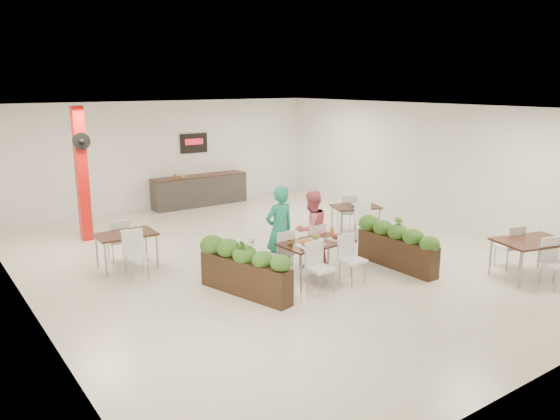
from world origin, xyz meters
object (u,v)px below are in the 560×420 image
(side_table_b, at_px, (356,211))
(planter_left, at_px, (245,267))
(service_counter, at_px, (200,190))
(side_table_a, at_px, (126,239))
(diner_woman, at_px, (311,229))
(diner_man, at_px, (279,230))
(side_table_c, at_px, (532,246))
(planter_right, at_px, (397,244))
(main_table, at_px, (316,247))
(red_column, at_px, (82,173))

(side_table_b, bearing_deg, planter_left, -137.36)
(service_counter, xyz_separation_m, side_table_b, (1.60, -5.29, 0.13))
(side_table_a, height_order, side_table_b, same)
(service_counter, xyz_separation_m, side_table_a, (-3.94, -4.47, 0.13))
(planter_left, bearing_deg, diner_woman, 16.28)
(diner_man, height_order, diner_woman, diner_man)
(side_table_c, bearing_deg, service_counter, 118.23)
(planter_left, height_order, planter_right, planter_left)
(main_table, relative_size, planter_left, 0.83)
(service_counter, xyz_separation_m, diner_woman, (-0.76, -6.50, 0.30))
(red_column, height_order, planter_right, red_column)
(service_counter, bearing_deg, planter_right, -85.41)
(side_table_c, bearing_deg, diner_man, 156.88)
(red_column, height_order, diner_man, red_column)
(diner_woman, xyz_separation_m, planter_left, (-1.95, -0.57, -0.27))
(main_table, distance_m, diner_woman, 0.79)
(diner_woman, relative_size, planter_right, 0.78)
(main_table, relative_size, side_table_a, 1.02)
(service_counter, distance_m, main_table, 7.25)
(red_column, distance_m, planter_left, 5.48)
(diner_woman, distance_m, planter_right, 1.78)
(red_column, xyz_separation_m, main_table, (2.83, -5.29, -1.01))
(main_table, distance_m, side_table_c, 4.20)
(service_counter, height_order, side_table_b, service_counter)
(service_counter, bearing_deg, side_table_b, -73.14)
(main_table, relative_size, side_table_b, 1.00)
(diner_man, relative_size, side_table_b, 1.07)
(planter_right, bearing_deg, red_column, 128.80)
(main_table, distance_m, side_table_a, 3.85)
(planter_right, bearing_deg, side_table_c, -47.98)
(service_counter, bearing_deg, red_column, -155.00)
(diner_woman, bearing_deg, planter_right, 139.38)
(planter_right, bearing_deg, diner_man, 153.25)
(diner_man, relative_size, planter_left, 0.89)
(diner_man, relative_size, side_table_a, 1.09)
(red_column, height_order, side_table_c, red_column)
(diner_woman, xyz_separation_m, side_table_b, (2.36, 1.21, -0.17))
(side_table_c, bearing_deg, main_table, 160.71)
(side_table_a, xyz_separation_m, side_table_b, (5.54, -0.81, -0.00))
(service_counter, relative_size, planter_right, 1.48)
(diner_man, bearing_deg, main_table, 118.76)
(side_table_b, xyz_separation_m, side_table_c, (0.72, -4.21, 0.02))
(planter_left, bearing_deg, planter_right, -9.00)
(red_column, xyz_separation_m, planter_right, (4.61, -5.73, -1.14))
(main_table, height_order, planter_left, planter_left)
(main_table, relative_size, diner_man, 0.93)
(diner_woman, relative_size, planter_left, 0.79)
(diner_man, distance_m, side_table_a, 3.13)
(main_table, height_order, side_table_a, same)
(red_column, bearing_deg, planter_right, -51.20)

